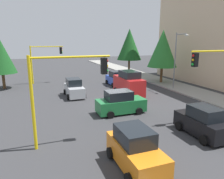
% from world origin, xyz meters
% --- Properties ---
extents(ground_plane, '(120.00, 120.00, 0.00)m').
position_xyz_m(ground_plane, '(0.00, 0.00, 0.00)').
color(ground_plane, '#353538').
extents(sidewalk_kerb, '(80.00, 4.00, 0.15)m').
position_xyz_m(sidewalk_kerb, '(-5.00, 10.50, 0.07)').
color(sidewalk_kerb, gray).
rests_on(sidewalk_kerb, ground).
extents(traffic_signal_near_left, '(0.36, 4.59, 5.49)m').
position_xyz_m(traffic_signal_near_left, '(6.00, 5.67, 3.89)').
color(traffic_signal_near_left, yellow).
rests_on(traffic_signal_near_left, ground).
extents(traffic_signal_near_right, '(0.36, 4.59, 5.34)m').
position_xyz_m(traffic_signal_near_right, '(6.00, -5.64, 3.79)').
color(traffic_signal_near_right, yellow).
rests_on(traffic_signal_near_right, ground).
extents(traffic_signal_far_right, '(0.36, 4.59, 5.38)m').
position_xyz_m(traffic_signal_far_right, '(-14.00, -5.65, 3.82)').
color(traffic_signal_far_right, yellow).
rests_on(traffic_signal_far_right, ground).
extents(street_lamp_curbside, '(2.15, 0.28, 7.00)m').
position_xyz_m(street_lamp_curbside, '(-3.61, 9.20, 4.35)').
color(street_lamp_curbside, slate).
rests_on(street_lamp_curbside, ground).
extents(tree_opposite_side, '(3.55, 3.55, 6.45)m').
position_xyz_m(tree_opposite_side, '(-12.00, -11.00, 4.22)').
color(tree_opposite_side, brown).
rests_on(tree_opposite_side, ground).
extents(tree_roadside_far, '(4.45, 4.45, 8.14)m').
position_xyz_m(tree_roadside_far, '(-18.00, 9.50, 5.35)').
color(tree_roadside_far, brown).
rests_on(tree_roadside_far, ground).
extents(tree_roadside_mid, '(4.13, 4.13, 7.55)m').
position_xyz_m(tree_roadside_mid, '(-8.00, 10.00, 4.95)').
color(tree_roadside_mid, brown).
rests_on(tree_roadside_mid, ground).
extents(delivery_van_red, '(4.80, 2.22, 2.77)m').
position_xyz_m(delivery_van_red, '(-3.45, 2.68, 1.28)').
color(delivery_van_red, red).
rests_on(delivery_van_red, ground).
extents(car_orange, '(3.81, 1.99, 1.98)m').
position_xyz_m(car_orange, '(9.55, -2.97, 0.90)').
color(car_orange, orange).
rests_on(car_orange, ground).
extents(car_green, '(2.07, 4.11, 1.98)m').
position_xyz_m(car_green, '(2.00, -0.60, 0.90)').
color(car_green, '#1E7238').
rests_on(car_green, ground).
extents(car_blue, '(3.89, 2.00, 1.98)m').
position_xyz_m(car_blue, '(-8.93, 3.28, 0.90)').
color(car_blue, blue).
rests_on(car_blue, ground).
extents(car_silver, '(3.98, 1.97, 1.98)m').
position_xyz_m(car_silver, '(-4.99, -3.24, 0.90)').
color(car_silver, '#B2B5BA').
rests_on(car_silver, ground).
extents(car_black, '(3.76, 1.93, 1.98)m').
position_xyz_m(car_black, '(7.87, 2.72, 0.89)').
color(car_black, black).
rests_on(car_black, ground).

